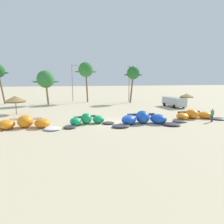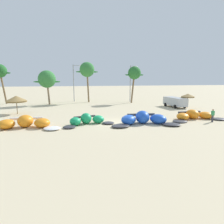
{
  "view_description": "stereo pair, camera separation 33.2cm",
  "coord_description": "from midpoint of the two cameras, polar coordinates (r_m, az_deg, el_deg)",
  "views": [
    {
      "loc": [
        -5.62,
        -23.03,
        5.29
      ],
      "look_at": [
        0.25,
        2.0,
        1.0
      ],
      "focal_mm": 31.76,
      "sensor_mm": 36.0,
      "label": 1
    },
    {
      "loc": [
        -5.29,
        -23.1,
        5.29
      ],
      "look_at": [
        0.25,
        2.0,
        1.0
      ],
      "focal_mm": 31.76,
      "sensor_mm": 36.0,
      "label": 2
    }
  ],
  "objects": [
    {
      "name": "kite_left_of_center",
      "position": [
        23.81,
        9.43,
        -2.05
      ],
      "size": [
        8.41,
        4.26,
        1.53
      ],
      "color": "#333338",
      "rests_on": "ground"
    },
    {
      "name": "kite_center",
      "position": [
        28.63,
        22.93,
        -0.97
      ],
      "size": [
        8.2,
        3.82,
        1.23
      ],
      "color": "#333338",
      "rests_on": "ground"
    },
    {
      "name": "person_near_kites",
      "position": [
        27.59,
        27.3,
        -0.91
      ],
      "size": [
        0.36,
        0.24,
        1.62
      ],
      "color": "#383842",
      "rests_on": "ground"
    },
    {
      "name": "ground_plane",
      "position": [
        24.28,
        0.83,
        -3.11
      ],
      "size": [
        260.0,
        260.0,
        0.0
      ],
      "primitive_type": "plane",
      "color": "beige"
    },
    {
      "name": "kite_left",
      "position": [
        23.57,
        -6.81,
        -2.34
      ],
      "size": [
        6.27,
        3.68,
        1.28
      ],
      "color": "#333338",
      "rests_on": "ground"
    },
    {
      "name": "beach_umbrella_near_van",
      "position": [
        33.31,
        -25.59,
        3.41
      ],
      "size": [
        3.13,
        3.13,
        2.79
      ],
      "color": "brown",
      "rests_on": "ground"
    },
    {
      "name": "palm_center_left",
      "position": [
        44.91,
        6.67,
        10.95
      ],
      "size": [
        4.29,
        2.86,
        8.06
      ],
      "color": "brown",
      "rests_on": "ground"
    },
    {
      "name": "palm_left",
      "position": [
        43.5,
        -18.03,
        8.92
      ],
      "size": [
        5.38,
        3.59,
        7.06
      ],
      "color": "#7F6647",
      "rests_on": "ground"
    },
    {
      "name": "parked_van",
      "position": [
        39.65,
        17.8,
        2.94
      ],
      "size": [
        2.57,
        5.33,
        1.84
      ],
      "color": "#B2B7BC",
      "rests_on": "ground"
    },
    {
      "name": "kite_far_left",
      "position": [
        23.53,
        -23.5,
        -3.0
      ],
      "size": [
        8.28,
        3.82,
        1.38
      ],
      "color": "white",
      "rests_on": "ground"
    },
    {
      "name": "palm_leftmost",
      "position": [
        48.38,
        -29.39,
        10.11
      ],
      "size": [
        4.21,
        2.8,
        8.38
      ],
      "color": "brown",
      "rests_on": "ground"
    },
    {
      "name": "palm_left_of_gap",
      "position": [
        46.08,
        -6.99,
        11.9
      ],
      "size": [
        5.03,
        3.35,
        9.08
      ],
      "color": "brown",
      "rests_on": "ground"
    },
    {
      "name": "lamppost_west",
      "position": [
        47.98,
        -10.59,
        8.79
      ],
      "size": [
        2.0,
        0.24,
        8.58
      ],
      "color": "gray",
      "rests_on": "ground"
    },
    {
      "name": "beach_umbrella_middle",
      "position": [
        39.48,
        21.22,
        4.42
      ],
      "size": [
        2.47,
        2.47,
        2.61
      ],
      "color": "brown",
      "rests_on": "ground"
    },
    {
      "name": "lamppost_west_center",
      "position": [
        47.07,
        5.64,
        8.73
      ],
      "size": [
        1.69,
        0.24,
        8.39
      ],
      "color": "gray",
      "rests_on": "ground"
    }
  ]
}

